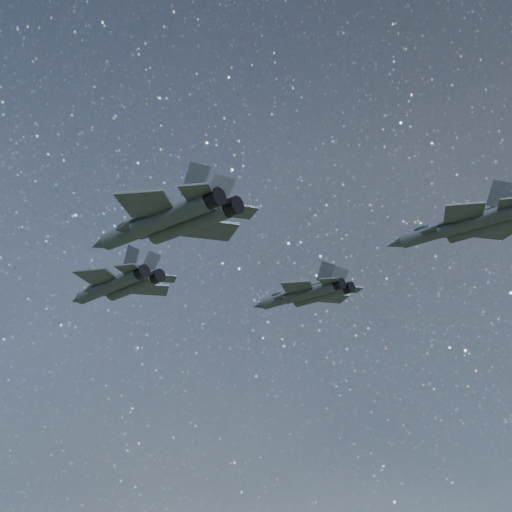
% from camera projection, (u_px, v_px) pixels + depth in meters
% --- Properties ---
extents(jet_lead, '(19.14, 12.68, 4.88)m').
position_uv_depth(jet_lead, '(118.00, 285.00, 87.67)').
color(jet_lead, '#2F373B').
extents(jet_left, '(18.11, 12.11, 4.59)m').
position_uv_depth(jet_left, '(307.00, 294.00, 98.27)').
color(jet_left, '#2F373B').
extents(jet_right, '(19.78, 13.38, 4.98)m').
position_uv_depth(jet_right, '(169.00, 220.00, 64.13)').
color(jet_right, '#2F373B').
extents(jet_slot, '(16.43, 11.03, 4.15)m').
position_uv_depth(jet_slot, '(469.00, 225.00, 69.43)').
color(jet_slot, '#2F373B').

